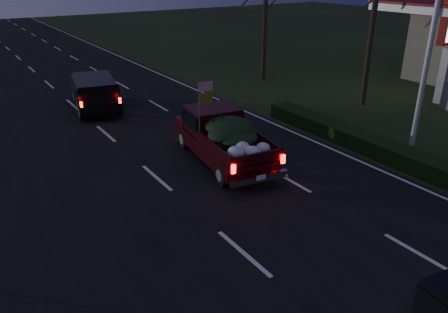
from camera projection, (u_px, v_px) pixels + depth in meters
ground at (244, 254)px, 10.78m from camera, size 120.00×120.00×0.00m
road_asphalt at (244, 253)px, 10.77m from camera, size 14.00×120.00×0.02m
hedge_row at (362, 141)px, 16.87m from camera, size 1.00×10.00×0.60m
pickup_truck at (223, 134)px, 15.60m from camera, size 2.61×5.27×2.65m
lead_suv at (95, 90)px, 21.21m from camera, size 2.69×4.76×1.29m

